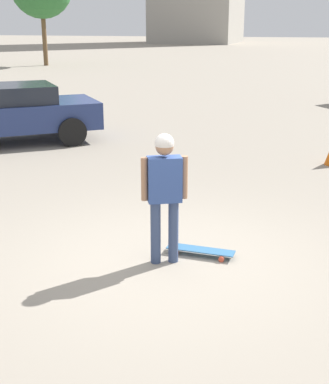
% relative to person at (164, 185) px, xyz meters
% --- Properties ---
extents(ground_plane, '(220.00, 220.00, 0.00)m').
position_rel_person_xyz_m(ground_plane, '(0.00, 0.00, -0.98)').
color(ground_plane, gray).
extents(person, '(0.51, 0.35, 1.60)m').
position_rel_person_xyz_m(person, '(0.00, 0.00, 0.00)').
color(person, '#38476B').
rests_on(person, ground_plane).
extents(skateboard, '(0.87, 0.28, 0.08)m').
position_rel_person_xyz_m(skateboard, '(0.38, 0.31, -0.91)').
color(skateboard, '#336693').
rests_on(skateboard, ground_plane).
extents(car_parked_near, '(4.39, 4.01, 1.39)m').
position_rel_person_xyz_m(car_parked_near, '(-5.47, 5.58, -0.24)').
color(car_parked_near, navy).
rests_on(car_parked_near, ground_plane).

